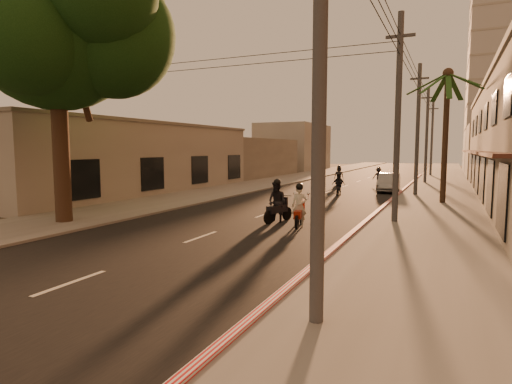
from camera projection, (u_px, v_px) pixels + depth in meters
ground at (169, 249)px, 14.07m from camera, size 160.00×160.00×0.00m
road at (328, 192)px, 32.18m from camera, size 10.00×140.00×0.02m
sidewalk_right at (435, 196)px, 29.08m from camera, size 5.00×140.00×0.12m
sidewalk_left at (239, 188)px, 35.26m from camera, size 5.00×140.00×0.12m
curb_stripe at (389, 202)px, 25.54m from camera, size 0.20×60.00×0.20m
left_building at (126, 158)px, 32.24m from camera, size 8.20×24.20×5.20m
broadleaf_tree at (65, 24)px, 17.88m from camera, size 9.60×8.70×12.10m
palm_tree at (448, 81)px, 24.54m from camera, size 5.00×5.00×8.20m
utility_poles at (419, 101)px, 28.96m from camera, size 1.20×48.26×9.00m
filler_right at (505, 151)px, 48.75m from camera, size 8.00×14.00×6.00m
filler_left_near at (243, 158)px, 50.40m from camera, size 8.00×14.00×4.40m
filler_left_far at (294, 147)px, 66.57m from camera, size 8.00×14.00×7.00m
scooter_red at (299, 208)px, 17.93m from camera, size 0.85×1.88×1.86m
scooter_mid_a at (277, 203)px, 19.04m from camera, size 1.24×1.95×1.96m
scooter_mid_b at (338, 185)px, 30.23m from camera, size 1.05×1.60×1.59m
scooter_far_a at (339, 176)px, 38.29m from camera, size 1.08×1.81×1.80m
scooter_far_b at (378, 177)px, 38.80m from camera, size 1.19×1.69×1.66m
parked_car at (389, 183)px, 32.56m from camera, size 2.02×4.47×1.41m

